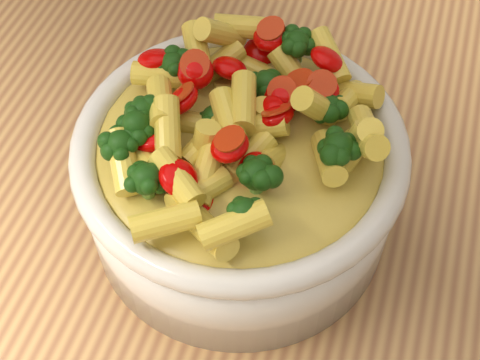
% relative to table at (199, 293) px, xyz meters
% --- Properties ---
extents(table, '(1.20, 0.80, 0.90)m').
position_rel_table_xyz_m(table, '(0.00, 0.00, 0.00)').
color(table, '#AF814B').
rests_on(table, ground).
extents(serving_bowl, '(0.25, 0.25, 0.11)m').
position_rel_table_xyz_m(serving_bowl, '(0.03, 0.03, 0.16)').
color(serving_bowl, silver).
rests_on(serving_bowl, table).
extents(pasta_salad, '(0.20, 0.20, 0.04)m').
position_rel_table_xyz_m(pasta_salad, '(0.03, 0.03, 0.22)').
color(pasta_salad, '#E6CB48').
rests_on(pasta_salad, serving_bowl).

